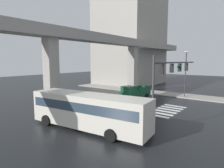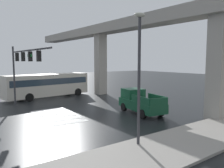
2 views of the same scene
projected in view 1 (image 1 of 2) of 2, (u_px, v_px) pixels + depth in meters
name	position (u px, v px, depth m)	size (l,w,h in m)	color
ground_plane	(133.00, 105.00, 25.07)	(120.00, 120.00, 0.00)	black
crosswalk_stripes	(167.00, 110.00, 22.19)	(6.05, 2.80, 0.01)	silver
elevated_overpass	(102.00, 44.00, 27.35)	(54.66, 2.23, 9.52)	#9E9991
office_building	(131.00, 11.00, 46.84)	(15.32, 12.99, 35.84)	gray
sidewalk_east	(154.00, 92.00, 34.45)	(4.00, 36.00, 0.15)	#9E9991
pickup_truck	(134.00, 93.00, 28.64)	(5.35, 2.75, 2.08)	#14472D
city_bus	(88.00, 109.00, 15.99)	(3.84, 11.03, 2.99)	beige
traffic_signal_mast	(171.00, 73.00, 17.74)	(10.89, 0.32, 6.20)	#38383D
street_lamp_near_corner	(186.00, 69.00, 29.40)	(0.44, 0.70, 7.24)	#38383D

